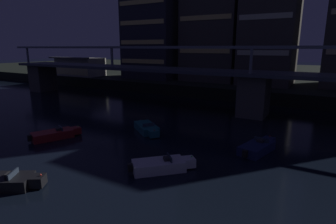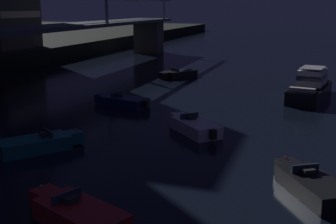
{
  "view_description": "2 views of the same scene",
  "coord_description": "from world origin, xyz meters",
  "px_view_note": "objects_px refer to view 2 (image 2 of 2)",
  "views": [
    {
      "loc": [
        8.16,
        -0.03,
        9.17
      ],
      "look_at": [
        -6.17,
        24.76,
        2.38
      ],
      "focal_mm": 29.13,
      "sensor_mm": 36.0,
      "label": 1
    },
    {
      "loc": [
        -28.71,
        9.28,
        8.13
      ],
      "look_at": [
        -2.63,
        17.97,
        1.43
      ],
      "focal_mm": 46.54,
      "sensor_mm": 36.0,
      "label": 2
    }
  ],
  "objects_px": {
    "speedboat_mid_right": "(312,185)",
    "speedboat_mid_center": "(194,126)",
    "speedboat_near_right": "(122,102)",
    "cabin_cruiser_near_left": "(311,87)",
    "speedboat_far_left": "(179,74)",
    "speedboat_far_center": "(77,214)",
    "speedboat_mid_left": "(38,144)"
  },
  "relations": [
    {
      "from": "speedboat_mid_center",
      "to": "speedboat_mid_right",
      "type": "xyz_separation_m",
      "value": [
        -7.73,
        -7.51,
        0.0
      ]
    },
    {
      "from": "speedboat_mid_left",
      "to": "speedboat_mid_center",
      "type": "xyz_separation_m",
      "value": [
        6.49,
        -7.55,
        0.0
      ]
    },
    {
      "from": "speedboat_mid_center",
      "to": "speedboat_far_center",
      "type": "bearing_deg",
      "value": 176.01
    },
    {
      "from": "speedboat_far_left",
      "to": "speedboat_near_right",
      "type": "bearing_deg",
      "value": -179.99
    },
    {
      "from": "cabin_cruiser_near_left",
      "to": "speedboat_far_center",
      "type": "height_order",
      "value": "cabin_cruiser_near_left"
    },
    {
      "from": "cabin_cruiser_near_left",
      "to": "speedboat_mid_center",
      "type": "bearing_deg",
      "value": 152.95
    },
    {
      "from": "cabin_cruiser_near_left",
      "to": "speedboat_mid_center",
      "type": "distance_m",
      "value": 15.7
    },
    {
      "from": "cabin_cruiser_near_left",
      "to": "speedboat_near_right",
      "type": "bearing_deg",
      "value": 119.75
    },
    {
      "from": "cabin_cruiser_near_left",
      "to": "speedboat_mid_center",
      "type": "height_order",
      "value": "cabin_cruiser_near_left"
    },
    {
      "from": "cabin_cruiser_near_left",
      "to": "speedboat_mid_right",
      "type": "height_order",
      "value": "cabin_cruiser_near_left"
    },
    {
      "from": "speedboat_mid_center",
      "to": "speedboat_far_left",
      "type": "height_order",
      "value": "same"
    },
    {
      "from": "speedboat_mid_right",
      "to": "speedboat_mid_left",
      "type": "bearing_deg",
      "value": 85.27
    },
    {
      "from": "speedboat_far_left",
      "to": "speedboat_far_center",
      "type": "bearing_deg",
      "value": -169.16
    },
    {
      "from": "speedboat_mid_right",
      "to": "speedboat_far_center",
      "type": "distance_m",
      "value": 10.23
    },
    {
      "from": "cabin_cruiser_near_left",
      "to": "speedboat_mid_right",
      "type": "distance_m",
      "value": 21.72
    },
    {
      "from": "speedboat_mid_right",
      "to": "speedboat_mid_center",
      "type": "bearing_deg",
      "value": 44.14
    },
    {
      "from": "speedboat_far_center",
      "to": "speedboat_mid_center",
      "type": "bearing_deg",
      "value": -3.99
    },
    {
      "from": "speedboat_mid_center",
      "to": "speedboat_far_center",
      "type": "height_order",
      "value": "same"
    },
    {
      "from": "speedboat_far_left",
      "to": "speedboat_far_center",
      "type": "distance_m",
      "value": 35.61
    },
    {
      "from": "speedboat_near_right",
      "to": "speedboat_mid_center",
      "type": "bearing_deg",
      "value": -125.9
    },
    {
      "from": "cabin_cruiser_near_left",
      "to": "speedboat_far_left",
      "type": "xyz_separation_m",
      "value": [
        7.51,
        14.77,
        -0.64
      ]
    },
    {
      "from": "speedboat_near_right",
      "to": "speedboat_mid_right",
      "type": "distance_m",
      "value": 20.13
    },
    {
      "from": "cabin_cruiser_near_left",
      "to": "speedboat_far_center",
      "type": "distance_m",
      "value": 28.64
    },
    {
      "from": "speedboat_mid_left",
      "to": "speedboat_mid_right",
      "type": "height_order",
      "value": "same"
    },
    {
      "from": "speedboat_mid_left",
      "to": "speedboat_near_right",
      "type": "bearing_deg",
      "value": 0.42
    },
    {
      "from": "speedboat_near_right",
      "to": "speedboat_mid_center",
      "type": "height_order",
      "value": "same"
    },
    {
      "from": "cabin_cruiser_near_left",
      "to": "speedboat_far_left",
      "type": "relative_size",
      "value": 1.96
    },
    {
      "from": "speedboat_mid_right",
      "to": "speedboat_far_center",
      "type": "relative_size",
      "value": 0.96
    },
    {
      "from": "speedboat_mid_center",
      "to": "speedboat_mid_right",
      "type": "bearing_deg",
      "value": -135.86
    },
    {
      "from": "speedboat_far_left",
      "to": "speedboat_far_center",
      "type": "height_order",
      "value": "same"
    },
    {
      "from": "speedboat_near_right",
      "to": "speedboat_far_center",
      "type": "relative_size",
      "value": 1.04
    },
    {
      "from": "cabin_cruiser_near_left",
      "to": "speedboat_near_right",
      "type": "distance_m",
      "value": 17.02
    }
  ]
}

